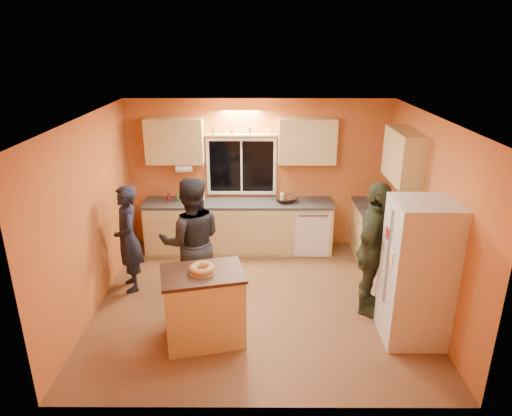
{
  "coord_description": "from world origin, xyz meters",
  "views": [
    {
      "loc": [
        -0.02,
        -5.63,
        3.52
      ],
      "look_at": [
        -0.04,
        0.4,
        1.27
      ],
      "focal_mm": 32.0,
      "sensor_mm": 36.0,
      "label": 1
    }
  ],
  "objects_px": {
    "refrigerator": "(417,273)",
    "person_center": "(192,242)",
    "island": "(204,306)",
    "person_right": "(373,250)",
    "person_left": "(128,239)"
  },
  "relations": [
    {
      "from": "island",
      "to": "person_right",
      "type": "bearing_deg",
      "value": 3.64
    },
    {
      "from": "person_center",
      "to": "person_left",
      "type": "bearing_deg",
      "value": -29.19
    },
    {
      "from": "person_left",
      "to": "person_right",
      "type": "height_order",
      "value": "person_right"
    },
    {
      "from": "person_right",
      "to": "person_center",
      "type": "bearing_deg",
      "value": 111.97
    },
    {
      "from": "island",
      "to": "person_right",
      "type": "relative_size",
      "value": 0.59
    },
    {
      "from": "person_center",
      "to": "island",
      "type": "bearing_deg",
      "value": 95.96
    },
    {
      "from": "person_right",
      "to": "island",
      "type": "bearing_deg",
      "value": 134.72
    },
    {
      "from": "refrigerator",
      "to": "person_center",
      "type": "height_order",
      "value": "person_center"
    },
    {
      "from": "island",
      "to": "person_center",
      "type": "relative_size",
      "value": 0.6
    },
    {
      "from": "refrigerator",
      "to": "island",
      "type": "height_order",
      "value": "refrigerator"
    },
    {
      "from": "refrigerator",
      "to": "person_center",
      "type": "distance_m",
      "value": 2.93
    },
    {
      "from": "refrigerator",
      "to": "island",
      "type": "distance_m",
      "value": 2.6
    },
    {
      "from": "island",
      "to": "person_right",
      "type": "distance_m",
      "value": 2.31
    },
    {
      "from": "person_center",
      "to": "refrigerator",
      "type": "bearing_deg",
      "value": 154.07
    },
    {
      "from": "refrigerator",
      "to": "person_left",
      "type": "distance_m",
      "value": 3.97
    }
  ]
}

